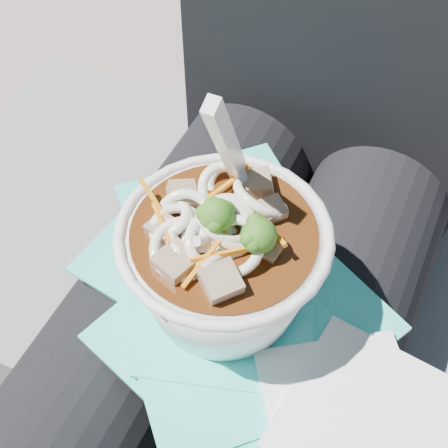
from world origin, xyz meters
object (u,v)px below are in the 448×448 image
at_px(lap, 234,327).
at_px(udon_bowl, 223,258).
at_px(plastic_bag, 233,310).
at_px(person_body, 270,251).
at_px(stone_ledge, 271,352).

bearing_deg(lap, udon_bowl, -91.45).
distance_m(plastic_bag, udon_bowl, 0.07).
bearing_deg(person_body, stone_ledge, 90.00).
xyz_separation_m(stone_ledge, person_body, (-0.00, -0.06, 0.34)).
bearing_deg(udon_bowl, person_body, 89.69).
bearing_deg(person_body, plastic_bag, -84.95).
xyz_separation_m(stone_ledge, plastic_bag, (0.01, -0.18, 0.41)).
height_order(stone_ledge, plastic_bag, plastic_bag).
height_order(stone_ledge, udon_bowl, udon_bowl).
bearing_deg(lap, stone_ledge, 90.00).
height_order(person_body, udon_bowl, person_body).
xyz_separation_m(lap, person_body, (-0.00, 0.09, 0.02)).
xyz_separation_m(stone_ledge, udon_bowl, (-0.00, -0.18, 0.48)).
bearing_deg(plastic_bag, stone_ledge, 93.44).
bearing_deg(stone_ledge, lap, -90.00).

